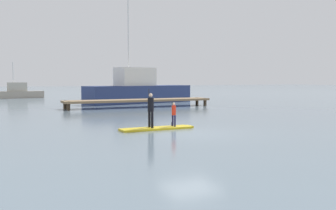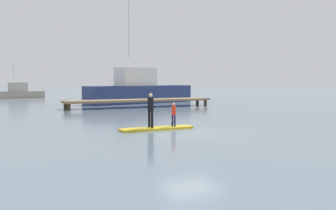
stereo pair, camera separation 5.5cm
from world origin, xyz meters
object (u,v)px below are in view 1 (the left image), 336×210
object	(u,v)px
paddleboard_near	(157,128)
paddler_child_solo	(174,113)
paddler_adult	(151,108)
fishing_boat_white_large	(139,90)
fishing_boat_green_midground	(20,93)

from	to	relation	value
paddleboard_near	paddler_child_solo	world-z (taller)	paddler_child_solo
paddler_adult	fishing_boat_white_large	world-z (taller)	fishing_boat_white_large
paddler_adult	fishing_boat_white_large	size ratio (longest dim) A/B	0.16
fishing_boat_white_large	fishing_boat_green_midground	world-z (taller)	fishing_boat_white_large
paddleboard_near	fishing_boat_green_midground	size ratio (longest dim) A/B	0.66
fishing_boat_white_large	fishing_boat_green_midground	xyz separation A→B (m)	(-10.21, 15.76, -0.56)
paddleboard_near	fishing_boat_green_midground	xyz separation A→B (m)	(-3.82, 35.31, 0.65)
paddleboard_near	fishing_boat_white_large	world-z (taller)	fishing_boat_white_large
paddleboard_near	paddler_child_solo	bearing A→B (deg)	1.87
fishing_boat_white_large	fishing_boat_green_midground	bearing A→B (deg)	122.93
fishing_boat_white_large	paddleboard_near	bearing A→B (deg)	-108.10
paddleboard_near	fishing_boat_green_midground	world-z (taller)	fishing_boat_green_midground
fishing_boat_green_midground	fishing_boat_white_large	bearing A→B (deg)	-57.07
paddler_adult	fishing_boat_green_midground	bearing A→B (deg)	95.63
paddleboard_near	paddler_adult	distance (m)	1.05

